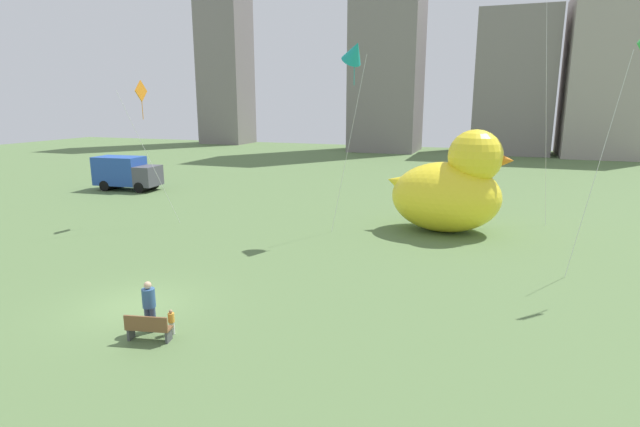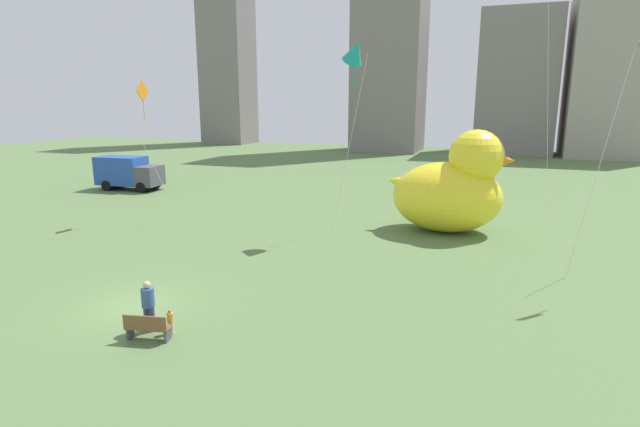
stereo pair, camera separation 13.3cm
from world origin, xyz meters
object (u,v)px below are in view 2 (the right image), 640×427
park_bench (147,327)px  kite_orange (143,96)px  person_child (170,320)px  box_truck (128,173)px  kite_teal (355,52)px  giant_inflatable_duck (451,189)px  person_adult (148,303)px

park_bench → kite_orange: size_ratio=0.17×
person_child → box_truck: (-20.22, 21.64, 0.96)m
kite_orange → kite_teal: (13.15, 0.88, 2.21)m
park_bench → kite_teal: kite_teal is taller
giant_inflatable_duck → park_bench: bearing=-114.0°
kite_teal → giant_inflatable_duck: bearing=28.6°
box_truck → kite_teal: bearing=-19.2°
person_adult → park_bench: bearing=-57.3°
giant_inflatable_duck → person_adult: bearing=-115.9°
box_truck → kite_orange: 14.18m
park_bench → giant_inflatable_duck: 19.05m
park_bench → box_truck: (-19.82, 22.31, 0.97)m
park_bench → person_adult: person_adult is taller
kite_teal → park_bench: bearing=-100.1°
kite_orange → kite_teal: kite_teal is taller
person_adult → giant_inflatable_duck: (8.10, 16.68, 1.58)m
giant_inflatable_duck → kite_teal: 9.47m
park_bench → kite_teal: bearing=79.9°
person_adult → box_truck: size_ratio=0.31×
box_truck → kite_orange: kite_orange is taller
park_bench → giant_inflatable_duck: size_ratio=0.21×
person_adult → person_child: 0.94m
box_truck → kite_teal: size_ratio=0.53×
kite_orange → person_child: bearing=-49.8°
person_adult → giant_inflatable_duck: 18.61m
person_child → person_adult: bearing=-177.1°
giant_inflatable_duck → box_truck: giant_inflatable_duck is taller
person_child → giant_inflatable_duck: bearing=66.3°
person_adult → kite_orange: kite_orange is taller
park_bench → kite_orange: 18.76m
park_bench → person_adult: bearing=122.7°
kite_teal → kite_orange: bearing=-176.2°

